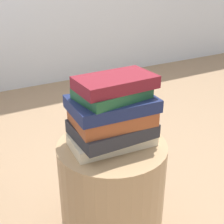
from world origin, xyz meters
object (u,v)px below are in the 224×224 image
(side_table, at_px, (112,193))
(book_maroon, at_px, (115,82))
(book_navy, at_px, (111,103))
(book_forest, at_px, (111,93))
(book_charcoal, at_px, (111,128))
(book_cream, at_px, (113,140))
(book_rust, at_px, (111,116))

(side_table, xyz_separation_m, book_maroon, (0.01, -0.01, 0.46))
(book_navy, relative_size, book_forest, 1.24)
(side_table, bearing_deg, book_navy, 111.17)
(side_table, distance_m, book_charcoal, 0.29)
(side_table, distance_m, book_cream, 0.24)
(book_cream, distance_m, book_forest, 0.18)
(book_rust, xyz_separation_m, book_navy, (0.00, 0.00, 0.05))
(book_forest, height_order, book_maroon, book_maroon)
(book_cream, relative_size, book_rust, 1.11)
(book_forest, bearing_deg, book_maroon, -51.46)
(book_navy, distance_m, book_forest, 0.04)
(book_navy, distance_m, book_maroon, 0.08)
(book_cream, xyz_separation_m, book_rust, (-0.00, 0.01, 0.09))
(book_cream, xyz_separation_m, book_charcoal, (-0.00, 0.01, 0.04))
(book_forest, bearing_deg, book_rust, 178.78)
(side_table, bearing_deg, book_charcoal, 101.44)
(book_charcoal, relative_size, book_rust, 1.02)
(book_navy, height_order, book_forest, book_forest)
(book_charcoal, bearing_deg, book_forest, -143.69)
(book_charcoal, distance_m, book_rust, 0.05)
(side_table, xyz_separation_m, book_forest, (-0.00, 0.00, 0.42))
(book_navy, bearing_deg, book_cream, -64.77)
(side_table, distance_m, book_forest, 0.42)
(book_charcoal, xyz_separation_m, book_navy, (-0.00, 0.00, 0.10))
(side_table, relative_size, book_rust, 1.66)
(side_table, bearing_deg, book_rust, 132.80)
(side_table, distance_m, book_navy, 0.38)
(book_cream, bearing_deg, book_charcoal, 110.82)
(book_cream, height_order, book_rust, book_rust)
(book_navy, relative_size, book_maroon, 1.09)
(book_cream, height_order, book_navy, book_navy)
(book_forest, distance_m, book_maroon, 0.04)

